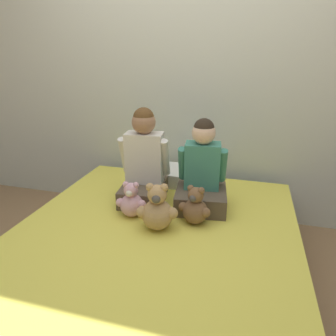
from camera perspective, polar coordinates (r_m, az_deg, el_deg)
ground_plane at (r=2.03m, az=-2.67°, el=-21.75°), size 14.00×14.00×0.00m
wall_behind_bed at (r=2.53m, az=4.68°, el=18.05°), size 8.00×0.06×2.50m
bed at (r=1.90m, az=-2.77°, el=-17.32°), size 1.67×1.88×0.40m
child_on_left at (r=2.07m, az=-4.56°, el=0.85°), size 0.36×0.40×0.65m
child_on_right at (r=1.99m, az=6.46°, el=-1.21°), size 0.37×0.37×0.60m
teddy_bear_held_by_left_child at (r=1.92m, az=-6.97°, el=-6.39°), size 0.20×0.15×0.23m
teddy_bear_held_by_right_child at (r=1.83m, az=5.19°, el=-7.55°), size 0.20×0.15×0.24m
teddy_bear_between_children at (r=1.76m, az=-2.05°, el=-8.01°), size 0.24×0.18×0.29m
pillow_at_headboard at (r=2.40m, az=2.67°, el=-1.53°), size 0.48×0.31×0.11m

